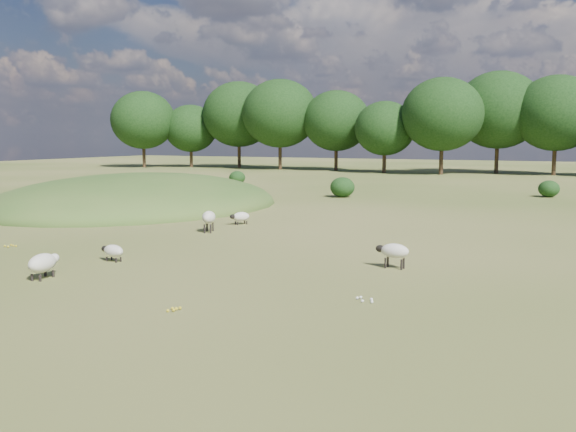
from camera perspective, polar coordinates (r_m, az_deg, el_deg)
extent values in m
plane|color=#3D561B|center=(41.84, 6.88, 1.22)|extent=(160.00, 160.00, 0.00)
ellipsoid|color=#33561E|center=(40.50, -13.21, 0.89)|extent=(16.00, 20.00, 4.00)
cylinder|color=black|center=(91.34, -12.68, 5.42)|extent=(0.44, 0.44, 3.77)
ellipsoid|color=black|center=(91.34, -12.76, 8.31)|extent=(8.81, 8.81, 7.93)
cylinder|color=black|center=(91.19, -8.60, 5.31)|extent=(0.44, 0.44, 3.12)
ellipsoid|color=black|center=(91.16, -8.64, 7.70)|extent=(7.28, 7.28, 6.55)
cylinder|color=black|center=(88.41, -4.36, 5.67)|extent=(0.44, 0.44, 4.21)
ellipsoid|color=black|center=(88.43, -4.39, 9.00)|extent=(9.83, 9.83, 8.84)
cylinder|color=black|center=(83.50, -0.71, 5.59)|extent=(0.44, 0.44, 4.18)
ellipsoid|color=black|center=(83.53, -0.71, 9.10)|extent=(9.75, 9.75, 8.78)
cylinder|color=black|center=(81.17, 4.29, 5.33)|extent=(0.44, 0.44, 3.61)
ellipsoid|color=black|center=(81.16, 4.32, 8.44)|extent=(8.41, 8.41, 7.57)
cylinder|color=black|center=(76.21, 8.55, 4.94)|extent=(0.44, 0.44, 3.02)
ellipsoid|color=black|center=(76.17, 8.60, 7.71)|extent=(7.04, 7.04, 6.34)
cylinder|color=black|center=(74.10, 13.47, 5.11)|extent=(0.44, 0.44, 3.90)
ellipsoid|color=black|center=(74.11, 13.58, 8.79)|extent=(9.09, 9.09, 8.18)
cylinder|color=black|center=(78.07, 18.06, 5.16)|extent=(0.44, 0.44, 4.22)
ellipsoid|color=black|center=(78.10, 18.21, 8.94)|extent=(9.85, 9.85, 8.86)
cylinder|color=black|center=(76.58, 22.59, 4.84)|extent=(0.44, 0.44, 3.94)
ellipsoid|color=black|center=(76.59, 22.76, 8.44)|extent=(9.20, 9.20, 8.28)
ellipsoid|color=black|center=(45.15, 4.85, 2.57)|extent=(1.72, 1.72, 1.41)
ellipsoid|color=black|center=(48.61, 22.18, 2.26)|extent=(1.45, 1.45, 1.18)
ellipsoid|color=black|center=(57.54, -4.54, 3.42)|extent=(1.45, 1.45, 1.19)
ellipsoid|color=beige|center=(20.92, 9.47, -3.07)|extent=(0.95, 0.55, 0.47)
ellipsoid|color=black|center=(21.08, 8.19, -2.88)|extent=(0.31, 0.24, 0.24)
cylinder|color=black|center=(20.97, 8.65, -4.16)|extent=(0.07, 0.07, 0.34)
cylinder|color=black|center=(21.19, 8.86, -4.05)|extent=(0.07, 0.07, 0.34)
cylinder|color=black|center=(20.80, 10.05, -4.28)|extent=(0.07, 0.07, 0.34)
cylinder|color=black|center=(21.01, 10.25, -4.17)|extent=(0.07, 0.07, 0.34)
ellipsoid|color=beige|center=(22.61, -15.25, -3.01)|extent=(0.88, 0.57, 0.42)
ellipsoid|color=black|center=(22.95, -15.97, -2.81)|extent=(0.30, 0.24, 0.21)
cylinder|color=black|center=(22.78, -15.82, -3.69)|extent=(0.06, 0.06, 0.15)
cylinder|color=black|center=(22.91, -15.42, -3.62)|extent=(0.06, 0.06, 0.15)
cylinder|color=black|center=(22.42, -15.04, -3.83)|extent=(0.06, 0.06, 0.15)
cylinder|color=black|center=(22.55, -14.64, -3.76)|extent=(0.06, 0.06, 0.15)
ellipsoid|color=beige|center=(20.48, -21.01, -3.92)|extent=(0.77, 1.18, 0.56)
ellipsoid|color=silver|center=(20.95, -20.07, -3.54)|extent=(0.33, 0.40, 0.28)
cylinder|color=black|center=(20.89, -20.75, -4.77)|extent=(0.08, 0.08, 0.20)
cylinder|color=black|center=(20.73, -20.14, -4.83)|extent=(0.08, 0.08, 0.20)
cylinder|color=black|center=(20.38, -21.80, -5.10)|extent=(0.08, 0.08, 0.20)
cylinder|color=black|center=(20.22, -21.18, -5.17)|extent=(0.08, 0.08, 0.20)
ellipsoid|color=beige|center=(28.66, -7.06, -0.11)|extent=(0.94, 1.22, 0.55)
ellipsoid|color=black|center=(29.22, -6.87, 0.11)|extent=(0.38, 0.42, 0.28)
cylinder|color=black|center=(29.05, -7.21, -0.96)|extent=(0.08, 0.08, 0.39)
cylinder|color=black|center=(29.00, -6.68, -0.96)|extent=(0.08, 0.08, 0.39)
cylinder|color=black|center=(28.44, -7.43, -1.13)|extent=(0.08, 0.08, 0.39)
cylinder|color=black|center=(28.39, -6.89, -1.14)|extent=(0.08, 0.08, 0.39)
ellipsoid|color=beige|center=(31.07, -4.19, -0.05)|extent=(0.85, 0.98, 0.44)
ellipsoid|color=black|center=(30.84, -4.95, -0.05)|extent=(0.33, 0.35, 0.22)
cylinder|color=black|center=(30.89, -4.50, -0.66)|extent=(0.06, 0.06, 0.16)
cylinder|color=black|center=(31.08, -4.69, -0.62)|extent=(0.06, 0.06, 0.16)
cylinder|color=black|center=(31.14, -3.68, -0.59)|extent=(0.06, 0.06, 0.16)
cylinder|color=black|center=(31.32, -3.88, -0.55)|extent=(0.06, 0.06, 0.16)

